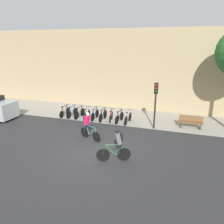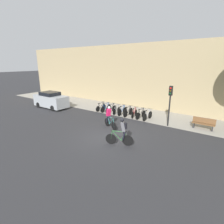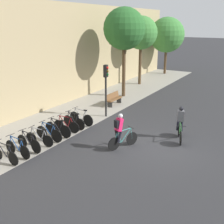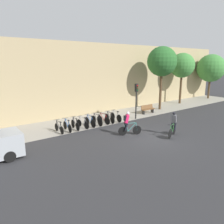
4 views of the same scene
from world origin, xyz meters
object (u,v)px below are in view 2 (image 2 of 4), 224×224
(parked_bike_3, at_px, (117,110))
(parked_bike_7, at_px, (141,114))
(parked_bike_6, at_px, (134,113))
(parked_car, at_px, (51,100))
(parked_bike_2, at_px, (111,109))
(parked_bike_4, at_px, (122,111))
(parked_bike_5, at_px, (128,112))
(parked_bike_8, at_px, (147,116))
(cyclist_pink, at_px, (109,116))
(traffic_light_pole, at_px, (170,99))
(bench, at_px, (203,123))
(parked_bike_0, at_px, (101,107))
(cyclist_grey, at_px, (122,131))
(parked_bike_1, at_px, (106,108))

(parked_bike_3, xyz_separation_m, parked_bike_7, (2.74, 0.00, 0.02))
(parked_bike_6, relative_size, parked_car, 0.37)
(parked_bike_2, relative_size, parked_bike_4, 0.99)
(parked_bike_5, bearing_deg, parked_bike_8, -0.01)
(parked_bike_4, xyz_separation_m, parked_bike_6, (1.37, -0.00, -0.02))
(cyclist_pink, bearing_deg, parked_bike_5, 95.30)
(traffic_light_pole, relative_size, parked_car, 0.77)
(parked_bike_5, bearing_deg, bench, 3.64)
(parked_bike_2, xyz_separation_m, traffic_light_pole, (6.16, -0.47, 1.91))
(parked_bike_8, bearing_deg, parked_car, -168.16)
(parked_bike_0, relative_size, parked_bike_6, 1.03)
(traffic_light_pole, xyz_separation_m, parked_car, (-13.08, -1.84, -1.42))
(parked_bike_5, height_order, bench, parked_bike_5)
(cyclist_grey, xyz_separation_m, parked_bike_5, (-2.90, 5.70, -0.53))
(parked_bike_4, bearing_deg, parked_bike_5, -0.03)
(parked_bike_8, bearing_deg, parked_bike_7, 179.96)
(parked_bike_1, distance_m, parked_car, 6.67)
(parked_bike_5, relative_size, parked_bike_7, 1.06)
(parked_bike_4, bearing_deg, cyclist_grey, -57.86)
(parked_bike_4, xyz_separation_m, parked_car, (-8.29, -2.31, 0.49))
(parked_bike_2, xyz_separation_m, parked_bike_4, (1.37, 0.00, 0.01))
(parked_bike_0, distance_m, parked_bike_8, 5.49)
(parked_bike_8, height_order, parked_car, parked_car)
(parked_bike_4, bearing_deg, parked_bike_0, -179.96)
(parked_bike_3, height_order, traffic_light_pole, traffic_light_pole)
(parked_bike_7, distance_m, traffic_light_pole, 3.37)
(parked_bike_3, height_order, parked_bike_7, parked_bike_7)
(cyclist_pink, bearing_deg, parked_car, 172.14)
(parked_bike_5, distance_m, parked_bike_8, 2.06)
(traffic_light_pole, bearing_deg, parked_bike_1, 176.08)
(parked_bike_4, relative_size, parked_car, 0.40)
(parked_bike_0, height_order, parked_bike_3, same)
(parked_bike_1, bearing_deg, parked_bike_2, 0.06)
(parked_bike_3, distance_m, parked_bike_5, 1.37)
(parked_bike_3, distance_m, parked_bike_7, 2.74)
(parked_bike_2, xyz_separation_m, parked_bike_8, (4.12, -0.00, 0.01))
(parked_bike_5, bearing_deg, traffic_light_pole, -6.53)
(cyclist_grey, relative_size, parked_car, 0.42)
(cyclist_pink, relative_size, parked_car, 0.41)
(parked_bike_8, bearing_deg, parked_bike_5, 179.99)
(parked_car, bearing_deg, parked_bike_2, 18.48)
(parked_bike_0, xyz_separation_m, parked_bike_1, (0.69, 0.00, 0.01))
(parked_bike_7, distance_m, bench, 5.27)
(cyclist_grey, xyz_separation_m, parked_bike_1, (-5.64, 5.70, -0.55))
(parked_car, bearing_deg, cyclist_pink, -7.86)
(parked_bike_8, distance_m, bench, 4.59)
(parked_bike_6, relative_size, bench, 0.96)
(parked_bike_2, xyz_separation_m, parked_bike_7, (3.43, 0.00, -0.00))
(parked_bike_4, bearing_deg, bench, 3.30)
(parked_bike_8, relative_size, bench, 1.07)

